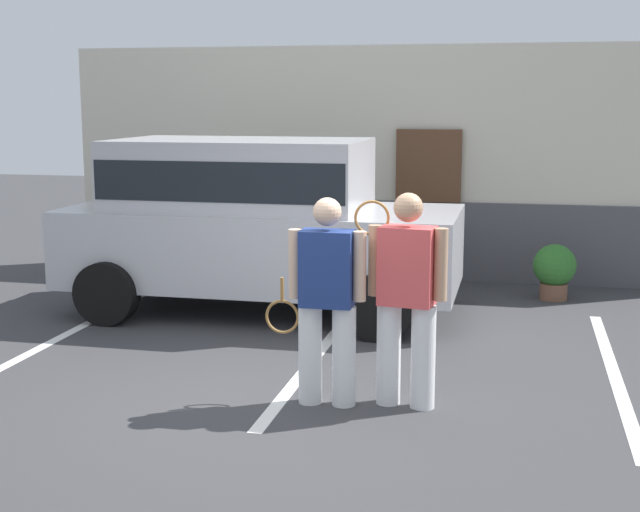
{
  "coord_description": "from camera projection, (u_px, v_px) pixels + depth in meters",
  "views": [
    {
      "loc": [
        1.88,
        -6.85,
        2.52
      ],
      "look_at": [
        0.07,
        1.2,
        1.05
      ],
      "focal_mm": 49.82,
      "sensor_mm": 36.0,
      "label": 1
    }
  ],
  "objects": [
    {
      "name": "ground_plane",
      "position": [
        281.0,
        403.0,
        7.43
      ],
      "size": [
        40.0,
        40.0,
        0.0
      ],
      "primitive_type": "plane",
      "color": "#38383A"
    },
    {
      "name": "parking_stripe_0",
      "position": [
        61.0,
        337.0,
        9.48
      ],
      "size": [
        0.12,
        4.4,
        0.01
      ],
      "primitive_type": "cube",
      "color": "silver",
      "rests_on": "ground_plane"
    },
    {
      "name": "parking_stripe_1",
      "position": [
        318.0,
        353.0,
        8.87
      ],
      "size": [
        0.12,
        4.4,
        0.01
      ],
      "primitive_type": "cube",
      "color": "silver",
      "rests_on": "ground_plane"
    },
    {
      "name": "parking_stripe_2",
      "position": [
        614.0,
        372.0,
        8.26
      ],
      "size": [
        0.12,
        4.4,
        0.01
      ],
      "primitive_type": "cube",
      "color": "silver",
      "rests_on": "ground_plane"
    },
    {
      "name": "house_frontage",
      "position": [
        385.0,
        169.0,
        12.6
      ],
      "size": [
        9.18,
        0.4,
        3.25
      ],
      "color": "beige",
      "rests_on": "ground_plane"
    },
    {
      "name": "parked_suv",
      "position": [
        253.0,
        217.0,
        10.45
      ],
      "size": [
        4.61,
        2.18,
        2.05
      ],
      "rotation": [
        0.0,
        0.0,
        0.0
      ],
      "color": "#B7B7BC",
      "rests_on": "ground_plane"
    },
    {
      "name": "tennis_player_man",
      "position": [
        326.0,
        299.0,
        7.27
      ],
      "size": [
        0.9,
        0.27,
        1.73
      ],
      "rotation": [
        0.0,
        0.0,
        3.15
      ],
      "color": "white",
      "rests_on": "ground_plane"
    },
    {
      "name": "tennis_player_woman",
      "position": [
        406.0,
        296.0,
        7.23
      ],
      "size": [
        0.78,
        0.33,
        1.78
      ],
      "rotation": [
        0.0,
        0.0,
        3.0
      ],
      "color": "white",
      "rests_on": "ground_plane"
    },
    {
      "name": "potted_plant_by_porch",
      "position": [
        554.0,
        269.0,
        11.21
      ],
      "size": [
        0.54,
        0.54,
        0.71
      ],
      "color": "brown",
      "rests_on": "ground_plane"
    }
  ]
}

